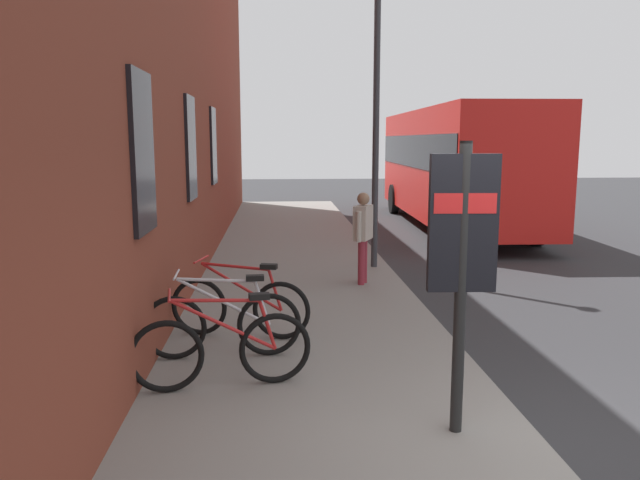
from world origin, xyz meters
TOP-DOWN VIEW (x-y plane):
  - ground at (6.00, -1.00)m, footprint 60.00×60.00m
  - sidewalk_pavement at (8.00, 1.75)m, footprint 24.00×3.50m
  - station_facade at (8.99, 3.80)m, footprint 22.00×0.65m
  - bicycle_far_end at (1.53, 2.70)m, footprint 0.48×1.76m
  - bicycle_under_window at (2.39, 2.77)m, footprint 0.48×1.77m
  - bicycle_beside_lamp at (3.10, 2.61)m, footprint 0.59×1.73m
  - transit_info_sign at (0.48, 0.68)m, footprint 0.11×0.55m
  - city_bus at (13.40, -3.00)m, footprint 10.58×2.90m
  - pedestrian_crossing_street at (5.82, 0.72)m, footprint 0.54×0.39m
  - street_lamp at (7.22, 0.30)m, footprint 0.28×0.28m

SIDE VIEW (x-z plane):
  - ground at x=6.00m, z-range 0.00..0.00m
  - sidewalk_pavement at x=8.00m, z-range 0.00..0.12m
  - bicycle_far_end at x=1.53m, z-range 0.02..1.00m
  - bicycle_under_window at x=2.39m, z-range 0.02..1.00m
  - bicycle_beside_lamp at x=3.10m, z-range 0.02..1.00m
  - pedestrian_crossing_street at x=5.82m, z-range 0.29..1.84m
  - transit_info_sign at x=0.48m, z-range 0.52..2.92m
  - city_bus at x=13.40m, z-range 0.24..3.59m
  - street_lamp at x=7.22m, z-range 0.61..6.32m
  - station_facade at x=8.99m, z-range 0.00..9.08m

